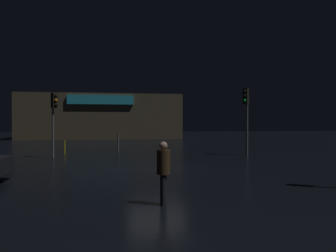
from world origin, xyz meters
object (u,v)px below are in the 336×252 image
pedestrian (163,168)px  traffic_signal_cross_left (246,109)px  traffic_signal_opposite (54,110)px  store_building (102,117)px

pedestrian → traffic_signal_cross_left: bearing=58.7°
traffic_signal_opposite → traffic_signal_cross_left: bearing=-2.1°
pedestrian → traffic_signal_opposite: bearing=112.4°
store_building → traffic_signal_opposite: size_ratio=5.32×
traffic_signal_cross_left → pedestrian: traffic_signal_cross_left is taller
store_building → pedestrian: 36.61m
store_building → traffic_signal_cross_left: store_building is taller
traffic_signal_opposite → traffic_signal_cross_left: traffic_signal_cross_left is taller
traffic_signal_cross_left → pedestrian: size_ratio=2.66×
traffic_signal_opposite → pedestrian: bearing=-67.6°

